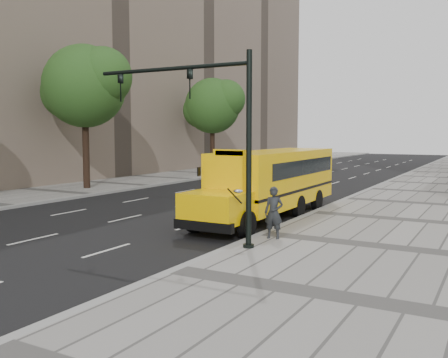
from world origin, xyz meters
The scene contains 11 objects.
ground centered at (0.00, 0.00, 0.00)m, with size 140.00×140.00×0.00m, color black.
sidewalk_far centered at (-11.00, 0.00, 0.07)m, with size 6.00×140.00×0.15m, color gray.
curb_museum centered at (6.00, 0.00, 0.07)m, with size 0.30×140.00×0.15m, color gray.
curb_far centered at (-8.00, 0.00, 0.07)m, with size 0.30×140.00×0.15m, color gray.
tree_b centered at (-10.40, 2.23, 6.89)m, with size 6.08×5.40×9.55m.
tree_c centered at (-10.40, 18.63, 6.37)m, with size 5.83×5.18×8.92m.
school_bus centered at (4.50, -1.20, 1.76)m, with size 2.96×11.56×3.19m.
taxi_near centered at (2.00, -0.02, 0.70)m, with size 1.65×4.11×1.40m, color yellow.
taxi_far centered at (-2.02, 7.66, 0.84)m, with size 1.77×5.08×1.67m, color yellow.
pedestrian centered at (6.76, -6.26, 1.06)m, with size 0.66×0.43×1.81m, color #222528.
traffic_signal centered at (5.19, -7.90, 4.09)m, with size 6.18×0.36×6.40m.
Camera 1 is at (13.65, -22.03, 3.84)m, focal length 40.00 mm.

